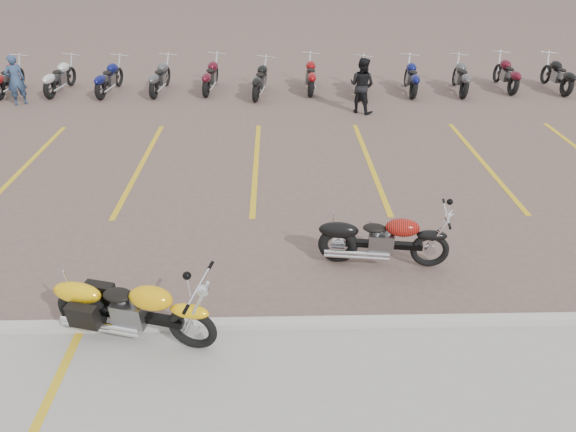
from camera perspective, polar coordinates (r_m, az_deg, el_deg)
name	(u,v)px	position (r m, az deg, el deg)	size (l,w,h in m)	color
ground	(250,253)	(9.77, -3.91, -3.80)	(100.00, 100.00, 0.00)	brown
curb	(244,324)	(8.10, -4.44, -10.91)	(60.00, 0.18, 0.12)	#ADAAA3
parking_stripes	(256,164)	(13.33, -3.28, 5.31)	(38.00, 5.50, 0.01)	gold
yellow_cruiser	(132,309)	(7.94, -15.53, -9.13)	(2.29, 0.77, 0.96)	black
flame_cruiser	(380,241)	(9.36, 9.36, -2.53)	(2.14, 0.46, 0.88)	black
person_a	(15,80)	(19.49, -25.96, 12.32)	(0.56, 0.37, 1.53)	navy
person_b	(362,85)	(16.99, 7.51, 13.02)	(0.78, 0.61, 1.61)	black
bg_bike_row	(284,76)	(18.95, -0.36, 14.01)	(22.18, 2.03, 1.10)	black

